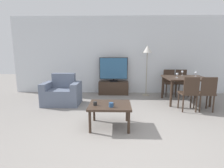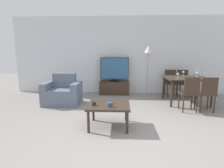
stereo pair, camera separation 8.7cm
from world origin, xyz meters
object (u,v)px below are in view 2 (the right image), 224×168
at_px(floor_lamp, 148,53).
at_px(remote_primary, 111,104).
at_px(wine_glass_center, 178,74).
at_px(dining_chair_far, 183,81).
at_px(dining_table, 186,80).
at_px(cup_colored_far, 94,103).
at_px(tv, 114,69).
at_px(cup_white_near, 110,105).
at_px(armchair, 63,93).
at_px(wine_glass_right, 197,73).
at_px(dining_chair_near, 190,92).
at_px(dining_chair_near_right, 207,92).
at_px(coffee_table, 109,107).
at_px(dining_chair_far_left, 171,81).
at_px(wine_glass_left, 183,72).
at_px(tv_stand, 114,88).

distance_m(floor_lamp, remote_primary, 2.99).
bearing_deg(wine_glass_center, dining_chair_far, 62.54).
height_order(dining_table, cup_colored_far, dining_table).
distance_m(tv, cup_white_near, 2.94).
xyz_separation_m(armchair, floor_lamp, (2.56, 1.10, 1.14)).
bearing_deg(wine_glass_right, dining_chair_near, -119.88).
bearing_deg(armchair, wine_glass_center, 2.50).
bearing_deg(dining_chair_near_right, wine_glass_right, 80.72).
height_order(armchair, coffee_table, armchair).
relative_size(remote_primary, cup_white_near, 1.71).
xyz_separation_m(tv, wine_glass_right, (2.48, -0.78, -0.02)).
relative_size(dining_chair_far_left, floor_lamp, 0.52).
bearing_deg(wine_glass_right, wine_glass_left, 145.96).
height_order(dining_table, cup_white_near, dining_table).
height_order(tv, coffee_table, tv).
bearing_deg(wine_glass_left, cup_colored_far, -137.27).
bearing_deg(dining_table, wine_glass_left, 83.27).
xyz_separation_m(floor_lamp, remote_primary, (-1.09, -2.60, -0.98)).
bearing_deg(dining_chair_far_left, tv_stand, 175.91).
height_order(dining_table, dining_chair_near_right, dining_chair_near_right).
bearing_deg(wine_glass_left, remote_primary, -134.10).
bearing_deg(tv, floor_lamp, -7.74).
xyz_separation_m(coffee_table, wine_glass_left, (2.18, 2.19, 0.45)).
height_order(dining_chair_near, wine_glass_right, wine_glass_right).
bearing_deg(dining_chair_near, cup_colored_far, -154.51).
distance_m(tv_stand, dining_table, 2.36).
height_order(coffee_table, wine_glass_left, wine_glass_left).
relative_size(tv_stand, wine_glass_center, 7.04).
distance_m(dining_table, floor_lamp, 1.50).
bearing_deg(tv, armchair, -139.04).
distance_m(armchair, dining_chair_far_left, 3.53).
xyz_separation_m(tv, dining_table, (2.11, -0.96, -0.21)).
bearing_deg(dining_chair_near_right, armchair, 171.99).
distance_m(floor_lamp, wine_glass_right, 1.62).
relative_size(dining_table, wine_glass_right, 8.06).
height_order(dining_chair_near_right, dining_chair_far_left, same).
xyz_separation_m(dining_chair_far, cup_colored_far, (-2.62, -2.69, -0.01)).
relative_size(floor_lamp, cup_white_near, 19.14).
bearing_deg(dining_chair_near_right, wine_glass_center, 126.95).
height_order(coffee_table, cup_white_near, cup_white_near).
bearing_deg(armchair, tv_stand, 41.01).
distance_m(dining_chair_near_right, wine_glass_center, 0.91).
bearing_deg(armchair, dining_chair_far_left, 18.41).
relative_size(tv_stand, wine_glass_left, 7.04).
relative_size(dining_chair_near, cup_colored_far, 11.76).
distance_m(tv, cup_colored_far, 2.87).
bearing_deg(floor_lamp, tv, 172.26).
bearing_deg(wine_glass_right, armchair, -173.13).
xyz_separation_m(cup_white_near, wine_glass_left, (2.15, 2.36, 0.35)).
height_order(cup_white_near, cup_colored_far, cup_white_near).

